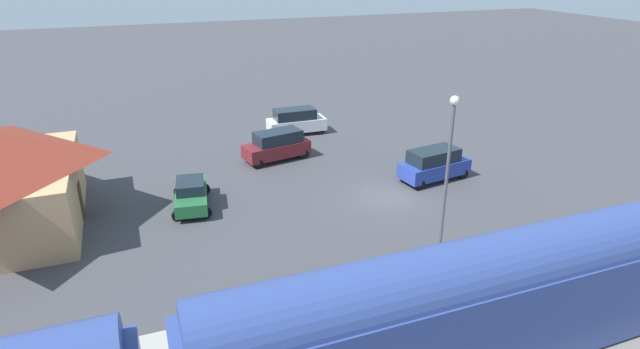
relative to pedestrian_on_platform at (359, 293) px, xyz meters
The scene contains 10 objects.
ground_plane 12.28m from the pedestrian_on_platform, 33.81° to the right, with size 200.00×200.00×0.00m, color #424247.
railway_track 7.90m from the pedestrian_on_platform, 119.51° to the right, with size 4.80×70.00×0.30m.
platform 6.89m from the pedestrian_on_platform, 88.72° to the right, with size 3.20×46.00×0.30m.
pedestrian_on_platform is the anchor object (origin of this frame).
pedestrian_waiting_far 6.67m from the pedestrian_on_platform, 83.28° to the right, with size 0.36×0.36×1.71m.
suv_maroon 19.13m from the pedestrian_on_platform, ahead, with size 2.86×5.18×2.22m.
suv_blue 15.94m from the pedestrian_on_platform, 43.60° to the right, with size 2.67×5.14×2.22m.
sedan_green 14.17m from the pedestrian_on_platform, 20.77° to the left, with size 4.72×2.76×1.74m.
suv_white 24.91m from the pedestrian_on_platform, 12.50° to the right, with size 2.06×4.94×2.22m.
light_pole_near_platform 7.68m from the pedestrian_on_platform, 63.41° to the right, with size 0.44×0.44×8.39m.
Camera 1 is at (-26.18, 14.66, 14.15)m, focal length 29.01 mm.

